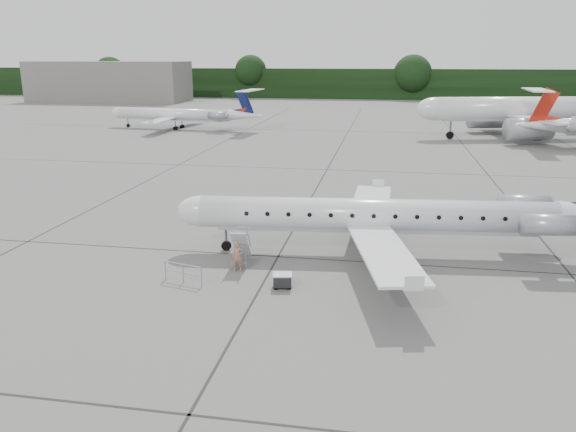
# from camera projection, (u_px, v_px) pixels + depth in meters

# --- Properties ---
(ground) EXTENTS (320.00, 320.00, 0.00)m
(ground) POSITION_uv_depth(u_px,v_px,m) (361.00, 276.00, 29.54)
(ground) COLOR slate
(ground) RESTS_ON ground
(treeline) EXTENTS (260.00, 4.00, 8.00)m
(treeline) POSITION_uv_depth(u_px,v_px,m) (385.00, 84.00, 151.60)
(treeline) COLOR black
(treeline) RESTS_ON ground
(terminal_building) EXTENTS (40.00, 14.00, 10.00)m
(terminal_building) POSITION_uv_depth(u_px,v_px,m) (109.00, 82.00, 144.04)
(terminal_building) COLOR slate
(terminal_building) RESTS_ON ground
(main_regional_jet) EXTENTS (27.46, 20.99, 6.61)m
(main_regional_jet) POSITION_uv_depth(u_px,v_px,m) (376.00, 199.00, 31.86)
(main_regional_jet) COLOR silver
(main_regional_jet) RESTS_ON ground
(airstair) EXTENTS (1.05, 2.19, 2.07)m
(airstair) POSITION_uv_depth(u_px,v_px,m) (241.00, 245.00, 31.08)
(airstair) COLOR silver
(airstair) RESTS_ON ground
(passenger) EXTENTS (0.64, 0.46, 1.65)m
(passenger) POSITION_uv_depth(u_px,v_px,m) (238.00, 256.00, 29.97)
(passenger) COLOR #996A53
(passenger) RESTS_ON ground
(safety_railing) EXTENTS (2.15, 0.63, 1.00)m
(safety_railing) POSITION_uv_depth(u_px,v_px,m) (183.00, 274.00, 28.47)
(safety_railing) COLOR #989AA0
(safety_railing) RESTS_ON ground
(baggage_cart) EXTENTS (1.02, 0.88, 0.78)m
(baggage_cart) POSITION_uv_depth(u_px,v_px,m) (282.00, 280.00, 27.90)
(baggage_cart) COLOR black
(baggage_cart) RESTS_ON ground
(bg_narrowbody) EXTENTS (36.64, 30.04, 11.52)m
(bg_narrowbody) POSITION_uv_depth(u_px,v_px,m) (524.00, 97.00, 77.93)
(bg_narrowbody) COLOR silver
(bg_narrowbody) RESTS_ON ground
(bg_regional_left) EXTENTS (26.05, 19.91, 6.41)m
(bg_regional_left) POSITION_uv_depth(u_px,v_px,m) (173.00, 109.00, 88.86)
(bg_regional_left) COLOR silver
(bg_regional_left) RESTS_ON ground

